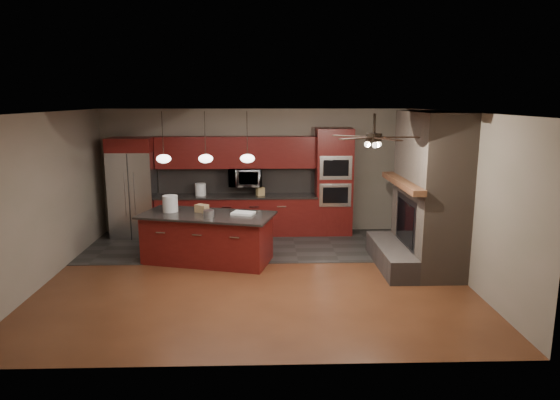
{
  "coord_description": "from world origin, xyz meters",
  "views": [
    {
      "loc": [
        0.16,
        -8.26,
        3.02
      ],
      "look_at": [
        0.43,
        0.6,
        1.21
      ],
      "focal_mm": 32.0,
      "sensor_mm": 36.0,
      "label": 1
    }
  ],
  "objects_px": {
    "microwave": "(245,177)",
    "white_bucket": "(170,204)",
    "refrigerator": "(133,188)",
    "counter_box": "(260,191)",
    "paint_tray": "(243,213)",
    "kitchen_island": "(207,238)",
    "cardboard_box": "(202,208)",
    "oven_tower": "(334,182)",
    "counter_bucket": "(201,189)",
    "paint_can": "(209,213)"
  },
  "relations": [
    {
      "from": "kitchen_island",
      "to": "counter_bucket",
      "type": "xyz_separation_m",
      "value": [
        -0.35,
        1.92,
        0.57
      ]
    },
    {
      "from": "oven_tower",
      "to": "cardboard_box",
      "type": "relative_size",
      "value": 10.52
    },
    {
      "from": "refrigerator",
      "to": "cardboard_box",
      "type": "height_order",
      "value": "refrigerator"
    },
    {
      "from": "paint_tray",
      "to": "counter_bucket",
      "type": "xyz_separation_m",
      "value": [
        -1.03,
        1.96,
        0.1
      ]
    },
    {
      "from": "refrigerator",
      "to": "paint_can",
      "type": "bearing_deg",
      "value": -47.86
    },
    {
      "from": "oven_tower",
      "to": "cardboard_box",
      "type": "height_order",
      "value": "oven_tower"
    },
    {
      "from": "oven_tower",
      "to": "white_bucket",
      "type": "bearing_deg",
      "value": -153.09
    },
    {
      "from": "oven_tower",
      "to": "microwave",
      "type": "xyz_separation_m",
      "value": [
        -1.98,
        0.06,
        0.11
      ]
    },
    {
      "from": "paint_tray",
      "to": "counter_box",
      "type": "height_order",
      "value": "counter_box"
    },
    {
      "from": "paint_can",
      "to": "counter_box",
      "type": "bearing_deg",
      "value": 66.64
    },
    {
      "from": "microwave",
      "to": "kitchen_island",
      "type": "relative_size",
      "value": 0.28
    },
    {
      "from": "kitchen_island",
      "to": "paint_tray",
      "type": "xyz_separation_m",
      "value": [
        0.68,
        -0.04,
        0.48
      ]
    },
    {
      "from": "counter_bucket",
      "to": "white_bucket",
      "type": "bearing_deg",
      "value": -101.89
    },
    {
      "from": "counter_bucket",
      "to": "counter_box",
      "type": "distance_m",
      "value": 1.33
    },
    {
      "from": "microwave",
      "to": "counter_bucket",
      "type": "distance_m",
      "value": 1.03
    },
    {
      "from": "white_bucket",
      "to": "microwave",
      "type": "bearing_deg",
      "value": 52.22
    },
    {
      "from": "oven_tower",
      "to": "counter_box",
      "type": "bearing_deg",
      "value": -178.51
    },
    {
      "from": "cardboard_box",
      "to": "oven_tower",
      "type": "bearing_deg",
      "value": 63.61
    },
    {
      "from": "refrigerator",
      "to": "counter_box",
      "type": "distance_m",
      "value": 2.8
    },
    {
      "from": "kitchen_island",
      "to": "refrigerator",
      "type": "bearing_deg",
      "value": 149.66
    },
    {
      "from": "microwave",
      "to": "counter_box",
      "type": "distance_m",
      "value": 0.46
    },
    {
      "from": "kitchen_island",
      "to": "cardboard_box",
      "type": "relative_size",
      "value": 11.68
    },
    {
      "from": "refrigerator",
      "to": "counter_box",
      "type": "xyz_separation_m",
      "value": [
        2.79,
        0.03,
        -0.11
      ]
    },
    {
      "from": "microwave",
      "to": "paint_tray",
      "type": "distance_m",
      "value": 2.04
    },
    {
      "from": "kitchen_island",
      "to": "paint_can",
      "type": "distance_m",
      "value": 0.58
    },
    {
      "from": "refrigerator",
      "to": "paint_tray",
      "type": "relative_size",
      "value": 5.44
    },
    {
      "from": "oven_tower",
      "to": "refrigerator",
      "type": "xyz_separation_m",
      "value": [
        -4.44,
        -0.07,
        -0.09
      ]
    },
    {
      "from": "microwave",
      "to": "cardboard_box",
      "type": "distance_m",
      "value": 1.98
    },
    {
      "from": "kitchen_island",
      "to": "paint_tray",
      "type": "bearing_deg",
      "value": 11.73
    },
    {
      "from": "counter_bucket",
      "to": "paint_tray",
      "type": "bearing_deg",
      "value": -62.3
    },
    {
      "from": "microwave",
      "to": "white_bucket",
      "type": "relative_size",
      "value": 2.38
    },
    {
      "from": "counter_bucket",
      "to": "cardboard_box",
      "type": "bearing_deg",
      "value": -82.12
    },
    {
      "from": "counter_bucket",
      "to": "oven_tower",
      "type": "bearing_deg",
      "value": -0.14
    },
    {
      "from": "counter_box",
      "to": "white_bucket",
      "type": "bearing_deg",
      "value": -159.76
    },
    {
      "from": "refrigerator",
      "to": "paint_can",
      "type": "distance_m",
      "value": 2.81
    },
    {
      "from": "kitchen_island",
      "to": "counter_box",
      "type": "distance_m",
      "value": 2.18
    },
    {
      "from": "white_bucket",
      "to": "counter_bucket",
      "type": "relative_size",
      "value": 1.13
    },
    {
      "from": "kitchen_island",
      "to": "cardboard_box",
      "type": "distance_m",
      "value": 0.56
    },
    {
      "from": "cardboard_box",
      "to": "microwave",
      "type": "bearing_deg",
      "value": 98.3
    },
    {
      "from": "microwave",
      "to": "paint_can",
      "type": "relative_size",
      "value": 3.8
    },
    {
      "from": "oven_tower",
      "to": "counter_bucket",
      "type": "distance_m",
      "value": 2.98
    },
    {
      "from": "kitchen_island",
      "to": "paint_tray",
      "type": "height_order",
      "value": "paint_tray"
    },
    {
      "from": "kitchen_island",
      "to": "cardboard_box",
      "type": "bearing_deg",
      "value": 138.47
    },
    {
      "from": "oven_tower",
      "to": "paint_can",
      "type": "relative_size",
      "value": 12.37
    },
    {
      "from": "paint_can",
      "to": "paint_tray",
      "type": "relative_size",
      "value": 0.48
    },
    {
      "from": "paint_can",
      "to": "cardboard_box",
      "type": "xyz_separation_m",
      "value": [
        -0.17,
        0.4,
        0.01
      ]
    },
    {
      "from": "counter_bucket",
      "to": "kitchen_island",
      "type": "bearing_deg",
      "value": -79.64
    },
    {
      "from": "microwave",
      "to": "paint_can",
      "type": "height_order",
      "value": "microwave"
    },
    {
      "from": "paint_tray",
      "to": "counter_box",
      "type": "distance_m",
      "value": 1.94
    },
    {
      "from": "oven_tower",
      "to": "counter_box",
      "type": "height_order",
      "value": "oven_tower"
    }
  ]
}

